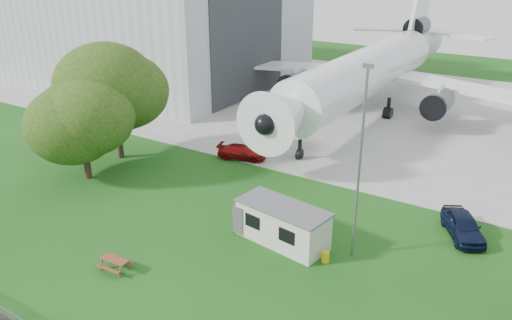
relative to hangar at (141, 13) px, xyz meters
The scene contains 11 objects.
ground 53.16m from the hangar, 43.47° to the right, with size 160.00×160.00×0.00m, color #27651C.
concrete_apron 39.17m from the hangar, ahead, with size 120.00×46.00×0.03m, color #B7B7B2.
hangar is the anchor object (origin of this frame).
airliner 36.21m from the hangar, ahead, with size 46.36×47.73×17.69m.
site_cabin 52.47m from the hangar, 36.46° to the right, with size 6.92×3.59×2.62m.
picnic_west 53.03m from the hangar, 48.26° to the right, with size 1.80×1.50×0.76m, color brown, non-canonical shape.
lamp_mast 55.06m from the hangar, 32.84° to the right, with size 0.16×0.16×12.00m, color slate.
tree_west_big 34.00m from the hangar, 50.18° to the right, with size 9.02×9.02×11.03m.
tree_west_small 38.63m from the hangar, 53.42° to the right, with size 7.70×7.70×8.60m.
car_ne_hatch 57.41m from the hangar, 24.75° to the right, with size 1.90×4.73×1.61m, color black.
car_apron_van 38.45m from the hangar, 32.89° to the right, with size 1.82×4.47×1.30m, color maroon.
Camera 1 is at (17.40, -19.71, 17.66)m, focal length 35.00 mm.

